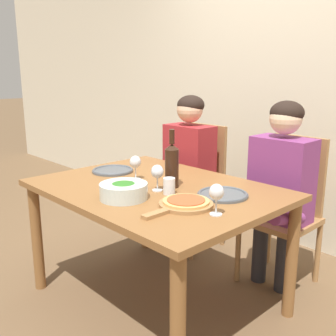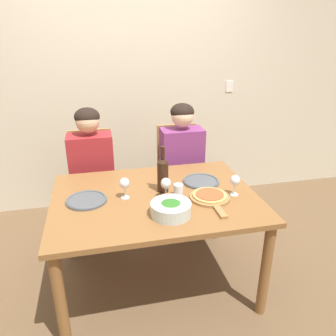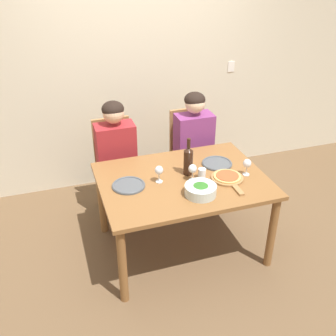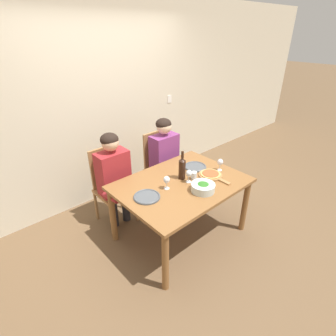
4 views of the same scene
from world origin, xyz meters
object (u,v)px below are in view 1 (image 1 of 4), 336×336
object	(u,v)px
broccoli_bowl	(124,191)
wine_glass_left	(135,163)
chair_left	(197,182)
wine_glass_centre	(157,173)
person_woman	(188,158)
wine_bottle	(172,164)
person_man	(280,178)
dinner_plate_left	(113,170)
water_tumbler	(169,186)
pizza_on_board	(185,203)
chair_right	(287,206)
dinner_plate_right	(223,194)
wine_glass_right	(216,194)

from	to	relation	value
broccoli_bowl	wine_glass_left	distance (m)	0.39
chair_left	wine_glass_centre	bearing A→B (deg)	-60.72
person_woman	wine_bottle	world-z (taller)	person_woman
person_man	wine_glass_centre	size ratio (longest dim) A/B	8.13
person_man	wine_glass_left	distance (m)	0.93
dinner_plate_left	water_tumbler	distance (m)	0.63
chair_left	pizza_on_board	size ratio (longest dim) A/B	2.38
wine_glass_left	water_tumbler	bearing A→B (deg)	-8.99
wine_bottle	dinner_plate_left	distance (m)	0.55
chair_left	wine_glass_left	bearing A→B (deg)	-74.85
dinner_plate_left	wine_glass_left	bearing A→B (deg)	-2.51
water_tumbler	person_woman	bearing A→B (deg)	127.59
chair_right	wine_bottle	world-z (taller)	wine_bottle
dinner_plate_right	person_woman	bearing A→B (deg)	144.70
wine_bottle	dinner_plate_right	xyz separation A→B (m)	(0.31, 0.08, -0.13)
person_woman	wine_bottle	xyz separation A→B (m)	(0.50, -0.65, 0.14)
chair_right	pizza_on_board	bearing A→B (deg)	-91.78
person_man	water_tumbler	size ratio (longest dim) A/B	13.45
chair_right	water_tumbler	distance (m)	0.95
chair_right	person_woman	xyz separation A→B (m)	(-0.82, -0.12, 0.22)
chair_left	wine_glass_left	size ratio (longest dim) A/B	6.53
person_man	broccoli_bowl	xyz separation A→B (m)	(-0.34, -0.99, 0.05)
dinner_plate_right	wine_glass_left	world-z (taller)	wine_glass_left
chair_left	dinner_plate_right	distance (m)	1.09
chair_right	wine_bottle	xyz separation A→B (m)	(-0.32, -0.77, 0.36)
wine_glass_centre	dinner_plate_right	bearing A→B (deg)	31.26
person_woman	wine_glass_left	bearing A→B (deg)	-72.47
broccoli_bowl	dinner_plate_left	distance (m)	0.60
dinner_plate_right	wine_glass_centre	world-z (taller)	wine_glass_centre
chair_right	broccoli_bowl	size ratio (longest dim) A/B	3.86
dinner_plate_left	wine_glass_left	xyz separation A→B (m)	(0.26, -0.01, 0.10)
dinner_plate_left	dinner_plate_right	size ratio (longest dim) A/B	1.00
person_woman	wine_glass_centre	bearing A→B (deg)	-57.12
person_man	wine_glass_left	size ratio (longest dim) A/B	8.13
wine_bottle	pizza_on_board	size ratio (longest dim) A/B	0.82
broccoli_bowl	pizza_on_board	bearing A→B (deg)	25.06
chair_right	dinner_plate_right	distance (m)	0.73
person_woman	dinner_plate_right	size ratio (longest dim) A/B	4.46
person_woman	wine_glass_centre	world-z (taller)	person_woman
dinner_plate_right	water_tumbler	xyz separation A→B (m)	(-0.23, -0.19, 0.04)
chair_left	wine_glass_left	xyz separation A→B (m)	(0.22, -0.82, 0.33)
wine_glass_right	person_man	bearing A→B (deg)	100.60
pizza_on_board	dinner_plate_left	bearing A→B (deg)	169.40
chair_right	wine_glass_left	size ratio (longest dim) A/B	6.53
broccoli_bowl	water_tumbler	distance (m)	0.25
dinner_plate_left	pizza_on_board	world-z (taller)	pizza_on_board
wine_glass_left	wine_glass_centre	distance (m)	0.28
wine_bottle	wine_glass_centre	size ratio (longest dim) A/B	2.24
chair_left	water_tumbler	bearing A→B (deg)	-56.29
wine_bottle	wine_glass_centre	world-z (taller)	wine_bottle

